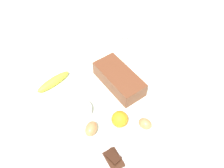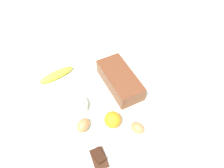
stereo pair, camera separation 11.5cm
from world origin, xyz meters
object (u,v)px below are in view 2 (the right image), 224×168
object	(u,v)px
orange_fruit	(113,120)
flour_bowl	(124,37)
butter_block	(183,104)
egg_beside_bowl	(83,125)
chocolate_plate	(99,159)
banana	(57,75)
egg_near_butter	(137,128)
loaf_pan	(120,79)
sugar_bowl	(74,105)

from	to	relation	value
orange_fruit	flour_bowl	bearing A→B (deg)	-41.28
flour_bowl	butter_block	xyz separation A→B (m)	(-0.54, 0.06, -0.00)
egg_beside_bowl	chocolate_plate	size ratio (longest dim) A/B	0.55
butter_block	banana	bearing A→B (deg)	38.36
orange_fruit	egg_near_butter	world-z (taller)	orange_fruit
chocolate_plate	orange_fruit	bearing A→B (deg)	-52.52
loaf_pan	egg_beside_bowl	bearing A→B (deg)	119.57
sugar_bowl	butter_block	size ratio (longest dim) A/B	1.36
sugar_bowl	orange_fruit	xyz separation A→B (m)	(-0.17, -0.10, 0.00)
butter_block	egg_beside_bowl	world-z (taller)	butter_block
egg_near_butter	sugar_bowl	bearing A→B (deg)	34.16
flour_bowl	chocolate_plate	world-z (taller)	flour_bowl
egg_near_butter	egg_beside_bowl	distance (m)	0.24
chocolate_plate	flour_bowl	bearing A→B (deg)	-43.92
sugar_bowl	butter_block	distance (m)	0.50
egg_beside_bowl	chocolate_plate	world-z (taller)	egg_beside_bowl
flour_bowl	egg_beside_bowl	distance (m)	0.62
flour_bowl	orange_fruit	world-z (taller)	same
loaf_pan	sugar_bowl	xyz separation A→B (m)	(-0.00, 0.26, -0.01)
flour_bowl	sugar_bowl	world-z (taller)	flour_bowl
egg_beside_bowl	orange_fruit	bearing A→B (deg)	-115.14
banana	egg_beside_bowl	world-z (taller)	egg_beside_bowl
butter_block	chocolate_plate	distance (m)	0.46
egg_near_butter	butter_block	bearing A→B (deg)	-95.81
egg_beside_bowl	loaf_pan	bearing A→B (deg)	-67.65
orange_fruit	egg_beside_bowl	distance (m)	0.13
loaf_pan	egg_near_butter	xyz separation A→B (m)	(-0.26, 0.09, -0.02)
butter_block	egg_near_butter	bearing A→B (deg)	84.19
butter_block	egg_beside_bowl	distance (m)	0.47
flour_bowl	sugar_bowl	bearing A→B (deg)	118.75
loaf_pan	chocolate_plate	distance (m)	0.41
orange_fruit	banana	bearing A→B (deg)	11.95
orange_fruit	chocolate_plate	size ratio (longest dim) A/B	0.58
banana	egg_beside_bowl	xyz separation A→B (m)	(-0.34, 0.03, 0.01)
sugar_bowl	banana	distance (m)	0.23
egg_beside_bowl	chocolate_plate	xyz separation A→B (m)	(-0.16, 0.02, -0.02)
orange_fruit	loaf_pan	bearing A→B (deg)	-43.14
sugar_bowl	butter_block	bearing A→B (deg)	-123.63
banana	egg_near_butter	size ratio (longest dim) A/B	3.02
banana	sugar_bowl	bearing A→B (deg)	175.65
chocolate_plate	loaf_pan	bearing A→B (deg)	-47.17
flour_bowl	egg_near_butter	bearing A→B (deg)	149.49
sugar_bowl	chocolate_plate	distance (m)	0.28
loaf_pan	chocolate_plate	bearing A→B (deg)	140.05
butter_block	egg_near_butter	xyz separation A→B (m)	(0.03, 0.25, -0.01)
orange_fruit	butter_block	size ratio (longest dim) A/B	0.83
flour_bowl	egg_near_butter	distance (m)	0.60
flour_bowl	egg_near_butter	size ratio (longest dim) A/B	2.40
sugar_bowl	banana	size ratio (longest dim) A/B	0.65
sugar_bowl	egg_near_butter	bearing A→B (deg)	-145.84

